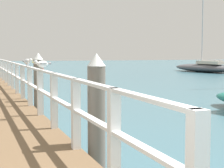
% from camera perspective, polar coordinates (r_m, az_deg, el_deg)
% --- Properties ---
extents(pier_railing, '(0.12, 22.70, 1.05)m').
position_cam_1_polar(pier_railing, '(13.52, -14.20, 1.35)').
color(pier_railing, white).
rests_on(pier_railing, pier_deck).
extents(dock_piling_near, '(0.29, 0.29, 1.82)m').
position_cam_1_polar(dock_piling_near, '(5.90, -2.36, -4.08)').
color(dock_piling_near, '#6B6056').
rests_on(dock_piling_near, ground_plane).
extents(dock_piling_far, '(0.29, 0.29, 1.82)m').
position_cam_1_polar(dock_piling_far, '(11.32, -11.06, 0.11)').
color(dock_piling_far, '#6B6056').
rests_on(dock_piling_far, ground_plane).
extents(seagull_foreground, '(0.45, 0.26, 0.21)m').
position_cam_1_polar(seagull_foreground, '(8.31, -10.53, 3.04)').
color(seagull_foreground, white).
rests_on(seagull_foreground, pier_railing).
extents(seagull_background, '(0.25, 0.45, 0.21)m').
position_cam_1_polar(seagull_background, '(10.72, -12.67, 3.39)').
color(seagull_background, white).
rests_on(seagull_background, pier_railing).
extents(boat_4, '(3.48, 8.08, 10.24)m').
position_cam_1_polar(boat_4, '(35.99, 13.91, 2.48)').
color(boat_4, '#4C4C51').
rests_on(boat_4, ground_plane).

